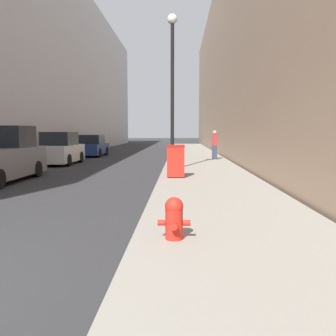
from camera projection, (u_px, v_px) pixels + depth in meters
name	position (u px, v px, depth m)	size (l,w,h in m)	color
sidewalk_right	(198.00, 162.00, 21.36)	(3.62, 60.00, 0.13)	gray
building_right_stone	(298.00, 62.00, 28.39)	(12.00, 60.00, 14.09)	#9E7F66
fire_hydrant	(174.00, 217.00, 5.81)	(0.51, 0.40, 0.66)	red
trash_bin	(176.00, 161.00, 13.69)	(0.65, 0.60, 1.19)	red
lamppost	(172.00, 78.00, 16.04)	(0.43, 0.43, 6.63)	black
parked_sedan_near	(60.00, 150.00, 20.62)	(1.83, 4.04, 1.78)	silver
parked_sedan_far	(91.00, 146.00, 27.44)	(1.91, 4.24, 1.56)	navy
pedestrian_on_sidewalk	(215.00, 145.00, 22.46)	(0.35, 0.23, 1.73)	#2D3347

